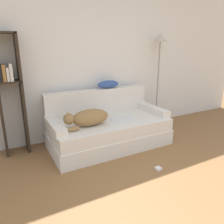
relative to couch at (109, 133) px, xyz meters
The scene contains 11 objects.
wall_back 1.30m from the couch, 87.66° to the left, with size 7.04×0.06×2.70m.
couch is the anchor object (origin of this frame).
couch_backrest 0.57m from the couch, 90.00° to the left, with size 1.78×0.15×0.41m.
couch_arm_left 0.88m from the couch, behind, with size 0.15×0.74×0.10m.
couch_arm_right 0.88m from the couch, ahead, with size 0.15×0.74×0.10m.
dog 0.52m from the couch, 165.77° to the right, with size 0.67×0.27×0.24m.
laptop 0.30m from the couch, 24.66° to the right, with size 0.37×0.29×0.02m.
throw_pillow 0.82m from the couch, 64.41° to the left, with size 0.38×0.16×0.13m.
bookshelf 1.57m from the couch, 161.78° to the left, with size 0.33×0.26×1.69m.
floor_lamp 1.81m from the couch, 17.11° to the left, with size 0.26×0.26×1.74m.
power_adapter 0.99m from the couch, 77.69° to the right, with size 0.07×0.07×0.03m.
Camera 1 is at (-1.49, -0.67, 1.51)m, focal length 35.00 mm.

